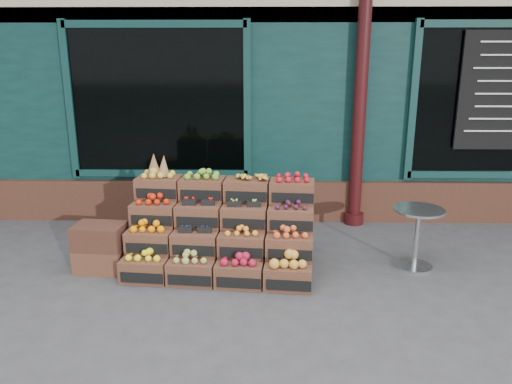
{
  "coord_description": "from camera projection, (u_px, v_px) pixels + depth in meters",
  "views": [
    {
      "loc": [
        -0.09,
        -4.88,
        2.44
      ],
      "look_at": [
        -0.2,
        0.7,
        0.85
      ],
      "focal_mm": 35.0,
      "sensor_mm": 36.0,
      "label": 1
    }
  ],
  "objects": [
    {
      "name": "shopkeeper",
      "position": [
        178.0,
        148.0,
        7.94
      ],
      "size": [
        0.8,
        0.67,
        1.88
      ],
      "primitive_type": "imported",
      "rotation": [
        0.0,
        0.0,
        2.77
      ],
      "color": "#1D6725",
      "rests_on": "ground"
    },
    {
      "name": "bistro_table",
      "position": [
        417.0,
        231.0,
        5.69
      ],
      "size": [
        0.57,
        0.57,
        0.72
      ],
      "rotation": [
        0.0,
        0.0,
        -0.36
      ],
      "color": "#ADAFB4",
      "rests_on": "ground"
    },
    {
      "name": "spare_crates",
      "position": [
        101.0,
        248.0,
        5.67
      ],
      "size": [
        0.59,
        0.43,
        0.55
      ],
      "rotation": [
        0.0,
        0.0,
        -0.09
      ],
      "color": "brown",
      "rests_on": "ground"
    },
    {
      "name": "ground",
      "position": [
        273.0,
        286.0,
        5.36
      ],
      "size": [
        60.0,
        60.0,
        0.0
      ],
      "primitive_type": "plane",
      "color": "#3F3F42",
      "rests_on": "ground"
    },
    {
      "name": "shop_facade",
      "position": [
        271.0,
        53.0,
        9.62
      ],
      "size": [
        12.0,
        6.24,
        4.8
      ],
      "color": "#0D2E2C",
      "rests_on": "ground"
    },
    {
      "name": "crate_display",
      "position": [
        222.0,
        235.0,
        5.72
      ],
      "size": [
        2.15,
        1.19,
        1.3
      ],
      "rotation": [
        0.0,
        0.0,
        -0.09
      ],
      "color": "brown",
      "rests_on": "ground"
    }
  ]
}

